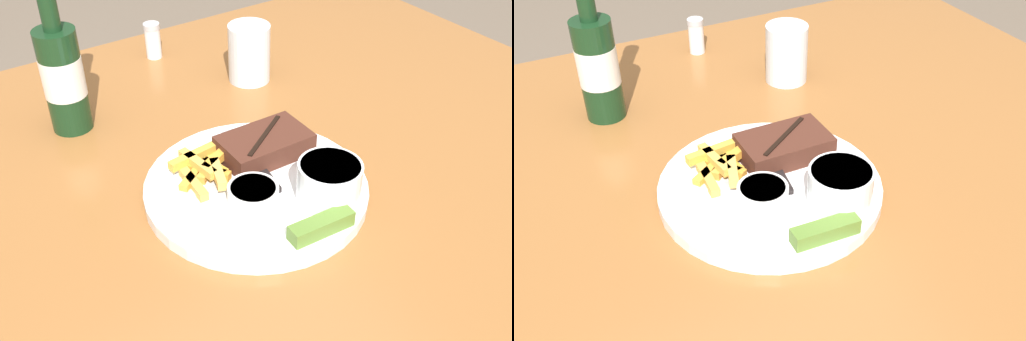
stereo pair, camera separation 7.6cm
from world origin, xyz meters
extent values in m
cube|color=#935B2D|center=(0.00, 0.00, 0.70)|extent=(1.30, 1.08, 0.04)
cylinder|color=#935B2D|center=(0.59, 0.48, 0.34)|extent=(0.06, 0.06, 0.68)
cylinder|color=white|center=(0.00, 0.00, 0.73)|extent=(0.29, 0.29, 0.01)
cylinder|color=white|center=(0.00, 0.00, 0.74)|extent=(0.29, 0.29, 0.00)
cube|color=#472319|center=(0.05, 0.05, 0.76)|extent=(0.12, 0.08, 0.03)
cube|color=black|center=(0.05, 0.05, 0.77)|extent=(0.09, 0.06, 0.00)
cube|color=gold|center=(-0.04, 0.06, 0.75)|extent=(0.05, 0.05, 0.01)
cube|color=gold|center=(-0.05, 0.06, 0.76)|extent=(0.02, 0.07, 0.01)
cube|color=gold|center=(-0.06, 0.05, 0.75)|extent=(0.06, 0.05, 0.01)
cube|color=gold|center=(-0.05, 0.08, 0.76)|extent=(0.08, 0.02, 0.01)
cube|color=gold|center=(-0.04, 0.02, 0.76)|extent=(0.03, 0.06, 0.01)
cube|color=gold|center=(-0.03, 0.06, 0.75)|extent=(0.02, 0.05, 0.01)
cube|color=orange|center=(-0.04, 0.05, 0.75)|extent=(0.05, 0.06, 0.01)
cube|color=gold|center=(-0.07, 0.04, 0.75)|extent=(0.02, 0.07, 0.01)
cube|color=gold|center=(-0.02, 0.06, 0.76)|extent=(0.07, 0.04, 0.01)
cylinder|color=white|center=(0.06, -0.08, 0.77)|extent=(0.08, 0.08, 0.05)
cylinder|color=beige|center=(0.06, -0.08, 0.79)|extent=(0.07, 0.07, 0.01)
cylinder|color=silver|center=(-0.03, -0.03, 0.75)|extent=(0.06, 0.06, 0.03)
cylinder|color=#C67A4C|center=(-0.03, -0.03, 0.76)|extent=(0.06, 0.06, 0.01)
cube|color=#567A2D|center=(0.01, -0.12, 0.75)|extent=(0.08, 0.03, 0.02)
cube|color=#B7B7BC|center=(-0.08, 0.03, 0.74)|extent=(0.10, 0.04, 0.00)
cube|color=#B7B7BC|center=(-0.02, 0.00, 0.74)|extent=(0.03, 0.01, 0.00)
cube|color=#B7B7BC|center=(-0.02, 0.01, 0.74)|extent=(0.03, 0.01, 0.00)
cube|color=#B7B7BC|center=(-0.02, 0.01, 0.74)|extent=(0.03, 0.01, 0.00)
cube|color=#B7B7BC|center=(0.03, 0.08, 0.74)|extent=(0.04, 0.11, 0.00)
cube|color=black|center=(0.01, -0.01, 0.74)|extent=(0.02, 0.06, 0.01)
cylinder|color=#143319|center=(-0.14, 0.29, 0.80)|extent=(0.06, 0.06, 0.16)
cylinder|color=silver|center=(-0.14, 0.29, 0.81)|extent=(0.06, 0.06, 0.06)
cylinder|color=silver|center=(0.17, 0.26, 0.77)|extent=(0.07, 0.07, 0.10)
cylinder|color=white|center=(0.07, 0.43, 0.75)|extent=(0.03, 0.03, 0.05)
cylinder|color=#B7B7BC|center=(0.07, 0.43, 0.78)|extent=(0.03, 0.03, 0.01)
camera|label=1|loc=(-0.34, -0.50, 1.22)|focal=42.00mm
camera|label=2|loc=(-0.28, -0.54, 1.22)|focal=42.00mm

